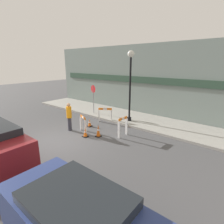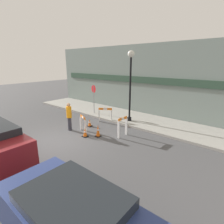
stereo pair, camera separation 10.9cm
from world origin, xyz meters
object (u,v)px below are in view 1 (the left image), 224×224
Objects in this scene: streetlamp_post at (130,77)px; parked_car_2 at (78,223)px; stop_sign at (93,95)px; person_worker at (69,116)px.

streetlamp_post is 1.22× the size of parked_car_2.
stop_sign is 10.94m from parked_car_2.
person_worker is at bearing -119.51° from streetlamp_post.
streetlamp_post reaches higher than person_worker.
parked_car_2 is (7.48, -7.95, -0.75)m from stop_sign.
streetlamp_post is 4.71m from person_worker.
stop_sign reaches higher than parked_car_2.
stop_sign is at bearing -176.68° from streetlamp_post.
streetlamp_post reaches higher than stop_sign.
parked_car_2 is (4.15, -8.14, -2.29)m from streetlamp_post.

